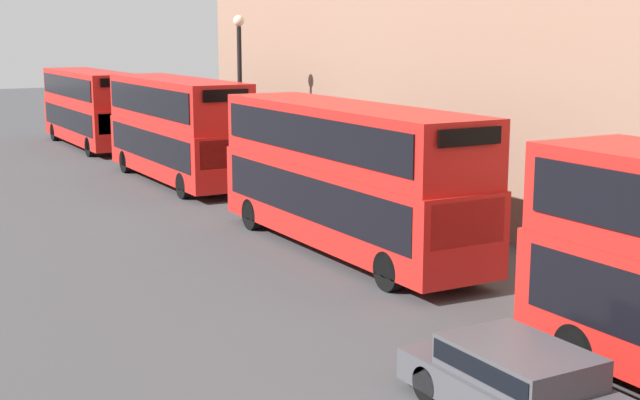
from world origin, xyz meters
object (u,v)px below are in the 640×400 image
(bus_third_in_queue, at_px, (177,126))
(pedestrian, at_px, (606,283))
(car_hatchback, at_px, (521,382))
(bus_second_in_queue, at_px, (346,171))
(bus_trailing, at_px, (90,105))

(bus_third_in_queue, xyz_separation_m, pedestrian, (2.08, -21.50, -1.66))
(car_hatchback, bearing_deg, pedestrian, 31.18)
(bus_third_in_queue, bearing_deg, bus_second_in_queue, -90.00)
(bus_third_in_queue, relative_size, car_hatchback, 2.36)
(bus_third_in_queue, distance_m, bus_trailing, 13.36)
(bus_third_in_queue, relative_size, bus_trailing, 0.96)
(bus_trailing, height_order, car_hatchback, bus_trailing)
(bus_trailing, bearing_deg, pedestrian, -86.58)
(bus_third_in_queue, bearing_deg, car_hatchback, -97.80)
(bus_second_in_queue, bearing_deg, bus_trailing, 90.00)
(bus_third_in_queue, relative_size, pedestrian, 6.54)
(bus_second_in_queue, relative_size, bus_third_in_queue, 1.06)
(car_hatchback, bearing_deg, bus_trailing, 84.91)
(bus_second_in_queue, relative_size, bus_trailing, 1.02)
(bus_second_in_queue, height_order, bus_trailing, bus_second_in_queue)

